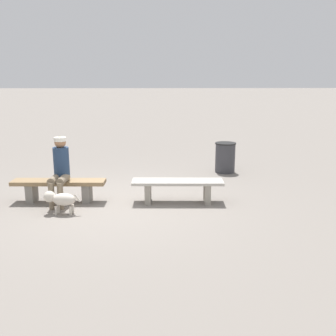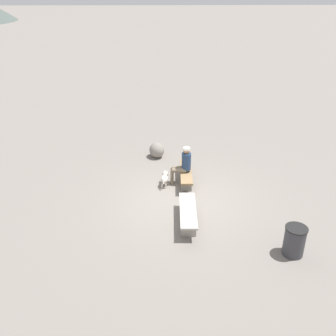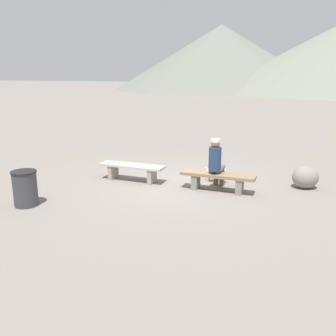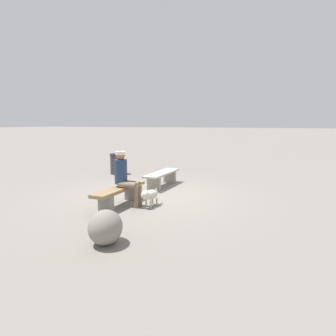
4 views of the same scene
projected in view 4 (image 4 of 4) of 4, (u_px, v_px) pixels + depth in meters
The scene contains 7 objects.
ground at pixel (149, 196), 7.89m from camera, with size 210.00×210.00×0.06m, color gray.
bench_left at pixel (162, 176), 8.95m from camera, with size 1.77×0.51×0.44m.
bench_right at pixel (120, 193), 6.87m from camera, with size 1.81×0.44×0.44m.
seated_person at pixel (125, 175), 6.84m from camera, with size 0.34×0.66×1.29m.
dog at pixel (150, 195), 6.79m from camera, with size 0.67×0.28×0.42m.
trash_bin at pixel (117, 164), 11.10m from camera, with size 0.53×0.53×0.77m.
boulder at pixel (105, 227), 4.69m from camera, with size 0.55×0.64×0.56m, color gray.
Camera 4 is at (6.95, 3.32, 1.94)m, focal length 31.29 mm.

